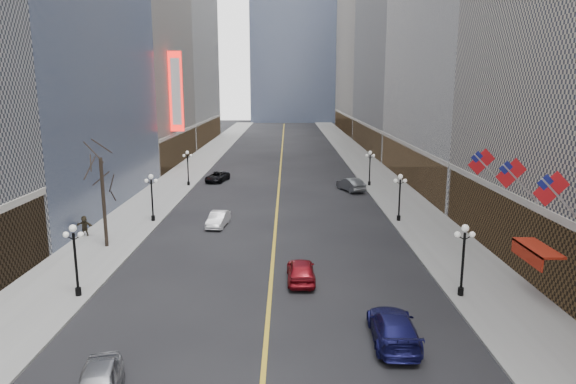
{
  "coord_description": "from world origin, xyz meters",
  "views": [
    {
      "loc": [
        1.09,
        0.29,
        12.79
      ],
      "look_at": [
        1.12,
        19.71,
        8.79
      ],
      "focal_mm": 32.0,
      "sensor_mm": 36.0,
      "label": 1
    }
  ],
  "objects_px": {
    "streetlamp_east_1": "(464,253)",
    "car_sb_mid": "(301,270)",
    "streetlamp_west_1": "(75,253)",
    "car_sb_near": "(393,327)",
    "car_nb_mid": "(218,219)",
    "car_sb_far": "(351,184)",
    "streetlamp_east_3": "(370,164)",
    "streetlamp_west_3": "(188,164)",
    "streetlamp_east_2": "(400,193)",
    "car_nb_far": "(217,177)",
    "streetlamp_west_2": "(152,193)"
  },
  "relations": [
    {
      "from": "streetlamp_east_1",
      "to": "car_sb_near",
      "type": "height_order",
      "value": "streetlamp_east_1"
    },
    {
      "from": "car_nb_mid",
      "to": "car_sb_far",
      "type": "relative_size",
      "value": 0.83
    },
    {
      "from": "streetlamp_west_2",
      "to": "car_nb_far",
      "type": "bearing_deg",
      "value": 81.22
    },
    {
      "from": "streetlamp_west_3",
      "to": "car_nb_mid",
      "type": "height_order",
      "value": "streetlamp_west_3"
    },
    {
      "from": "streetlamp_east_1",
      "to": "streetlamp_west_3",
      "type": "xyz_separation_m",
      "value": [
        -23.6,
        36.0,
        0.0
      ]
    },
    {
      "from": "car_sb_mid",
      "to": "streetlamp_east_1",
      "type": "bearing_deg",
      "value": 163.74
    },
    {
      "from": "streetlamp_east_3",
      "to": "streetlamp_west_2",
      "type": "bearing_deg",
      "value": -142.67
    },
    {
      "from": "streetlamp_east_3",
      "to": "car_sb_far",
      "type": "relative_size",
      "value": 0.9
    },
    {
      "from": "car_sb_near",
      "to": "streetlamp_east_1",
      "type": "bearing_deg",
      "value": -131.5
    },
    {
      "from": "streetlamp_east_2",
      "to": "streetlamp_east_3",
      "type": "height_order",
      "value": "same"
    },
    {
      "from": "streetlamp_west_1",
      "to": "car_sb_near",
      "type": "relative_size",
      "value": 0.82
    },
    {
      "from": "streetlamp_east_1",
      "to": "car_nb_far",
      "type": "relative_size",
      "value": 0.92
    },
    {
      "from": "car_nb_far",
      "to": "car_sb_near",
      "type": "height_order",
      "value": "car_sb_near"
    },
    {
      "from": "car_nb_mid",
      "to": "car_sb_mid",
      "type": "distance_m",
      "value": 15.62
    },
    {
      "from": "streetlamp_east_1",
      "to": "car_nb_mid",
      "type": "relative_size",
      "value": 1.08
    },
    {
      "from": "car_nb_mid",
      "to": "car_sb_far",
      "type": "height_order",
      "value": "car_sb_far"
    },
    {
      "from": "car_sb_near",
      "to": "car_sb_far",
      "type": "distance_m",
      "value": 38.71
    },
    {
      "from": "streetlamp_east_3",
      "to": "car_nb_mid",
      "type": "xyz_separation_m",
      "value": [
        -17.15,
        -19.52,
        -2.21
      ]
    },
    {
      "from": "car_nb_mid",
      "to": "car_sb_far",
      "type": "distance_m",
      "value": 21.88
    },
    {
      "from": "streetlamp_east_2",
      "to": "car_sb_far",
      "type": "bearing_deg",
      "value": 100.58
    },
    {
      "from": "streetlamp_east_3",
      "to": "car_sb_near",
      "type": "distance_m",
      "value": 42.02
    },
    {
      "from": "car_sb_mid",
      "to": "car_sb_near",
      "type": "bearing_deg",
      "value": 117.44
    },
    {
      "from": "streetlamp_west_3",
      "to": "streetlamp_east_1",
      "type": "bearing_deg",
      "value": -56.75
    },
    {
      "from": "car_sb_near",
      "to": "streetlamp_west_1",
      "type": "bearing_deg",
      "value": -15.22
    },
    {
      "from": "streetlamp_east_1",
      "to": "car_sb_near",
      "type": "distance_m",
      "value": 8.02
    },
    {
      "from": "streetlamp_east_2",
      "to": "car_sb_far",
      "type": "xyz_separation_m",
      "value": [
        -2.8,
        15.0,
        -2.08
      ]
    },
    {
      "from": "streetlamp_east_2",
      "to": "streetlamp_west_3",
      "type": "distance_m",
      "value": 29.68
    },
    {
      "from": "car_sb_near",
      "to": "car_sb_mid",
      "type": "bearing_deg",
      "value": -59.83
    },
    {
      "from": "car_nb_mid",
      "to": "car_sb_mid",
      "type": "height_order",
      "value": "car_sb_mid"
    },
    {
      "from": "streetlamp_east_1",
      "to": "streetlamp_east_2",
      "type": "relative_size",
      "value": 1.0
    },
    {
      "from": "car_nb_mid",
      "to": "car_sb_near",
      "type": "distance_m",
      "value": 25.07
    },
    {
      "from": "streetlamp_east_1",
      "to": "streetlamp_west_1",
      "type": "distance_m",
      "value": 23.6
    },
    {
      "from": "streetlamp_west_1",
      "to": "car_sb_far",
      "type": "distance_m",
      "value": 39.06
    },
    {
      "from": "streetlamp_east_2",
      "to": "streetlamp_west_3",
      "type": "height_order",
      "value": "same"
    },
    {
      "from": "streetlamp_east_3",
      "to": "streetlamp_west_3",
      "type": "distance_m",
      "value": 23.6
    },
    {
      "from": "streetlamp_west_2",
      "to": "streetlamp_east_3",
      "type": "bearing_deg",
      "value": 37.33
    },
    {
      "from": "streetlamp_west_1",
      "to": "car_nb_far",
      "type": "relative_size",
      "value": 0.92
    },
    {
      "from": "car_nb_mid",
      "to": "car_sb_far",
      "type": "bearing_deg",
      "value": 55.24
    },
    {
      "from": "streetlamp_east_3",
      "to": "car_nb_far",
      "type": "height_order",
      "value": "streetlamp_east_3"
    },
    {
      "from": "streetlamp_east_2",
      "to": "car_nb_far",
      "type": "xyz_separation_m",
      "value": [
        -20.29,
        21.39,
        -2.22
      ]
    },
    {
      "from": "streetlamp_east_3",
      "to": "car_nb_far",
      "type": "distance_m",
      "value": 20.7
    },
    {
      "from": "streetlamp_west_3",
      "to": "car_sb_near",
      "type": "relative_size",
      "value": 0.82
    },
    {
      "from": "car_nb_far",
      "to": "car_sb_mid",
      "type": "distance_m",
      "value": 38.16
    },
    {
      "from": "car_sb_mid",
      "to": "streetlamp_west_1",
      "type": "bearing_deg",
      "value": 10.22
    },
    {
      "from": "streetlamp_west_3",
      "to": "car_nb_mid",
      "type": "relative_size",
      "value": 1.08
    },
    {
      "from": "car_sb_near",
      "to": "car_sb_mid",
      "type": "xyz_separation_m",
      "value": [
        -4.48,
        8.33,
        -0.02
      ]
    },
    {
      "from": "streetlamp_east_2",
      "to": "streetlamp_west_2",
      "type": "distance_m",
      "value": 23.6
    },
    {
      "from": "streetlamp_west_1",
      "to": "car_sb_mid",
      "type": "xyz_separation_m",
      "value": [
        13.8,
        2.7,
        -2.13
      ]
    },
    {
      "from": "car_nb_mid",
      "to": "car_nb_far",
      "type": "distance_m",
      "value": 23.12
    },
    {
      "from": "streetlamp_east_1",
      "to": "car_sb_mid",
      "type": "height_order",
      "value": "streetlamp_east_1"
    }
  ]
}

